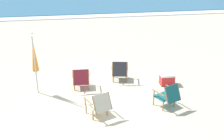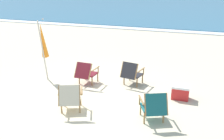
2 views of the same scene
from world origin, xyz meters
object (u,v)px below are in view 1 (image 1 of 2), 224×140
object	(u,v)px
beach_chair_back_left	(81,78)
beach_chair_far_center	(99,104)
cooler_box	(167,79)
umbrella_furled_orange	(34,55)
beach_chair_front_left	(168,95)
beach_chair_back_right	(120,71)

from	to	relation	value
beach_chair_back_left	beach_chair_far_center	world-z (taller)	beach_chair_far_center
beach_chair_back_left	cooler_box	distance (m)	3.03
beach_chair_far_center	cooler_box	xyz separation A→B (m)	(2.61, 1.78, -0.23)
beach_chair_back_left	umbrella_furled_orange	size ratio (longest dim) A/B	0.37
beach_chair_far_center	umbrella_furled_orange	xyz separation A→B (m)	(-1.86, 1.72, 0.95)
beach_chair_front_left	umbrella_furled_orange	world-z (taller)	umbrella_furled_orange
beach_chair_back_left	beach_chair_far_center	size ratio (longest dim) A/B	0.88
beach_chair_far_center	umbrella_furled_orange	size ratio (longest dim) A/B	0.42
beach_chair_front_left	beach_chair_far_center	xyz separation A→B (m)	(-2.12, -0.21, -0.00)
beach_chair_back_left	cooler_box	world-z (taller)	beach_chair_back_left
beach_chair_back_right	beach_chair_far_center	distance (m)	2.49
beach_chair_back_left	umbrella_furled_orange	bearing A→B (deg)	-175.06
beach_chair_back_left	umbrella_furled_orange	distance (m)	1.74
beach_chair_back_left	beach_chair_back_right	xyz separation A→B (m)	(1.41, 0.43, 0.01)
umbrella_furled_orange	cooler_box	bearing A→B (deg)	0.76
beach_chair_front_left	beach_chair_back_left	world-z (taller)	beach_chair_front_left
beach_chair_front_left	beach_chair_far_center	distance (m)	2.13
beach_chair_back_right	cooler_box	bearing A→B (deg)	-17.15
beach_chair_front_left	beach_chair_back_right	world-z (taller)	beach_chair_back_right
beach_chair_back_right	umbrella_furled_orange	bearing A→B (deg)	-169.01
beach_chair_back_right	beach_chair_far_center	bearing A→B (deg)	-113.69
umbrella_furled_orange	beach_chair_back_left	bearing A→B (deg)	4.94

